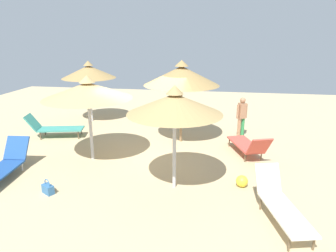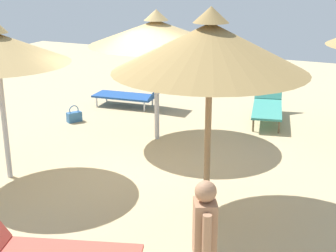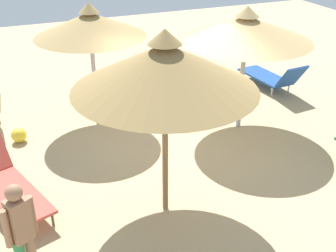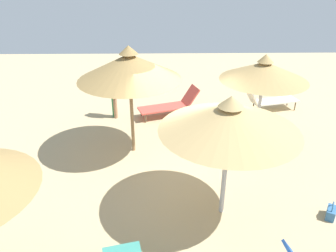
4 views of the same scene
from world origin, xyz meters
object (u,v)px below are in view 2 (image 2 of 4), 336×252
Objects in this scene: parasol_umbrella_far_left at (156,33)px; lounge_chair_back at (135,93)px; parasol_umbrella_near_right at (210,47)px; handbag at (74,116)px; lounge_chair_edge at (268,103)px; person_standing_near_right at (204,245)px; lounge_chair_far_right at (43,248)px.

parasol_umbrella_far_left reaches higher than lounge_chair_back.
parasol_umbrella_near_right reaches higher than handbag.
person_standing_near_right is (-7.28, -1.14, 0.49)m from lounge_chair_edge.
person_standing_near_right is (-2.27, -0.82, -1.59)m from parasol_umbrella_near_right.
lounge_chair_far_right is (-2.39, 1.14, -2.08)m from parasol_umbrella_near_right.
lounge_chair_far_right is at bearing -148.10° from handbag.
parasol_umbrella_near_right reaches higher than lounge_chair_edge.
parasol_umbrella_far_left is 5.44m from lounge_chair_far_right.
parasol_umbrella_near_right is 1.10× the size of parasol_umbrella_far_left.
lounge_chair_far_right is 1.38× the size of person_standing_near_right.
lounge_chair_back is 3.41m from lounge_chair_edge.
lounge_chair_edge is at bearing -6.34° from lounge_chair_far_right.
parasol_umbrella_near_right is 2.89m from person_standing_near_right.
handbag is at bearing 56.88° from parasol_umbrella_near_right.
parasol_umbrella_near_right is 3.36m from lounge_chair_far_right.
lounge_chair_edge is (5.01, 0.32, -2.08)m from parasol_umbrella_near_right.
lounge_chair_back is at bearing 96.71° from lounge_chair_edge.
handbag is at bearing 31.90° from lounge_chair_far_right.
lounge_chair_far_right is at bearing -159.87° from lounge_chair_back.
parasol_umbrella_far_left is at bearing -141.09° from lounge_chair_back.
lounge_chair_back is 1.88m from handbag.
handbag is (0.24, 2.31, -2.13)m from parasol_umbrella_far_left.
lounge_chair_edge reaches higher than handbag.
parasol_umbrella_near_right is 5.44m from lounge_chair_edge.
parasol_umbrella_near_right is 6.29m from lounge_chair_back.
parasol_umbrella_far_left reaches higher than lounge_chair_far_right.
person_standing_near_right is at bearing -146.69° from lounge_chair_back.
parasol_umbrella_far_left is 1.24× the size of lounge_chair_edge.
lounge_chair_edge is at bearing 3.66° from parasol_umbrella_near_right.
lounge_chair_far_right is at bearing 173.66° from lounge_chair_edge.
lounge_chair_edge is at bearing 8.88° from person_standing_near_right.
lounge_chair_edge is 5.49× the size of handbag.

